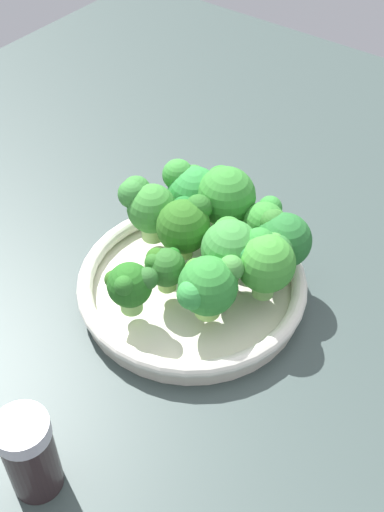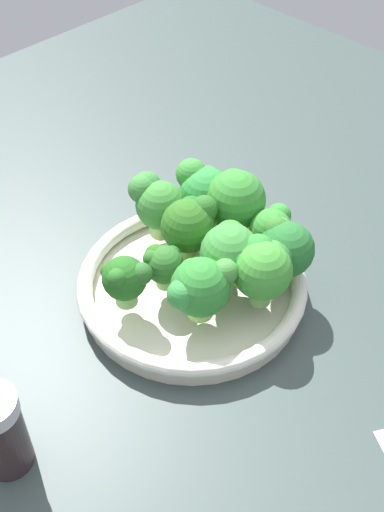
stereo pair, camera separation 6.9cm
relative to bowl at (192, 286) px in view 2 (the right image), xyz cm
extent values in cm
cube|color=#374542|center=(1.71, 3.42, -2.85)|extent=(130.00, 130.00, 2.50)
cylinder|color=silver|center=(0.00, 0.00, -0.89)|extent=(24.03, 24.03, 1.41)
torus|color=silver|center=(0.00, 0.00, 0.67)|extent=(25.03, 25.03, 1.72)
cylinder|color=#82B252|center=(-2.15, -2.78, 2.63)|extent=(2.05, 2.05, 2.19)
sphere|color=#2B671E|center=(-2.15, -2.78, 5.65)|extent=(5.90, 5.90, 5.90)
sphere|color=#1D6827|center=(-3.76, -3.91, 6.40)|extent=(2.89, 2.89, 2.89)
sphere|color=#286523|center=(-4.12, -2.24, 7.19)|extent=(2.97, 2.97, 2.97)
cylinder|color=#7BB65F|center=(-2.47, 7.45, 2.75)|extent=(2.32, 2.32, 2.43)
sphere|color=green|center=(-2.47, 7.45, 5.94)|extent=(6.05, 6.05, 6.05)
sphere|color=#2E8731|center=(-3.42, 5.94, 7.00)|extent=(3.47, 3.47, 3.47)
sphere|color=#418437|center=(-4.59, 7.03, 6.74)|extent=(2.45, 2.45, 2.45)
cylinder|color=#83BD61|center=(7.40, -2.18, 2.54)|extent=(2.34, 2.34, 2.01)
sphere|color=#23631D|center=(7.40, -2.18, 5.04)|extent=(4.61, 4.61, 4.61)
sphere|color=#286822|center=(8.62, -1.69, 6.29)|extent=(2.07, 2.07, 2.07)
sphere|color=#2C6229|center=(6.31, -0.82, 5.89)|extent=(2.33, 2.33, 2.33)
sphere|color=#2A5F1B|center=(7.99, -3.77, 5.34)|extent=(1.87, 1.87, 1.87)
cylinder|color=#88BE56|center=(-6.99, 6.87, 2.49)|extent=(2.44, 2.44, 1.91)
sphere|color=#256A2C|center=(-6.99, 6.87, 5.39)|extent=(5.96, 5.96, 5.96)
sphere|color=#316F22|center=(-8.44, 5.45, 5.73)|extent=(2.92, 2.92, 2.92)
sphere|color=#2C702E|center=(-4.53, 7.43, 6.20)|extent=(3.39, 3.39, 3.39)
sphere|color=#306E29|center=(-7.29, 5.19, 6.87)|extent=(2.73, 2.73, 2.73)
cylinder|color=#9ECE65|center=(2.88, -1.15, 2.34)|extent=(1.98, 1.98, 1.61)
sphere|color=#2D6728|center=(2.88, -1.15, 4.47)|extent=(4.09, 4.09, 4.09)
sphere|color=#1B631A|center=(1.63, -1.21, 5.22)|extent=(1.74, 1.74, 1.74)
sphere|color=#2B6724|center=(3.66, -2.09, 5.26)|extent=(2.02, 2.02, 2.02)
sphere|color=#2B631B|center=(3.01, -2.29, 5.18)|extent=(2.33, 2.33, 2.33)
cylinder|color=#8FC559|center=(-2.06, 3.09, 2.72)|extent=(2.12, 2.12, 2.37)
sphere|color=#3B8B3B|center=(-2.06, 3.09, 5.92)|extent=(6.20, 6.20, 6.20)
sphere|color=green|center=(-1.46, 5.30, 6.73)|extent=(2.52, 2.52, 2.52)
sphere|color=green|center=(-3.16, 4.69, 6.44)|extent=(2.85, 2.85, 2.85)
sphere|color=#388832|center=(-3.50, 2.11, 6.50)|extent=(3.35, 3.35, 3.35)
cylinder|color=#86D068|center=(-8.60, -1.74, 2.71)|extent=(2.43, 2.43, 2.36)
sphere|color=#348530|center=(-8.60, -1.74, 6.10)|extent=(6.78, 6.78, 6.78)
sphere|color=#398D2D|center=(-10.42, -2.34, 6.67)|extent=(3.03, 3.03, 3.03)
sphere|color=#2C8729|center=(-10.18, -3.51, 6.51)|extent=(3.50, 3.50, 3.50)
cylinder|color=#99D665|center=(3.17, 4.33, 2.51)|extent=(2.66, 2.66, 1.96)
sphere|color=#2E8431|center=(3.17, 4.33, 5.45)|extent=(6.01, 6.01, 6.01)
sphere|color=green|center=(5.36, 4.02, 5.93)|extent=(3.02, 3.02, 3.02)
sphere|color=#42952E|center=(2.38, 2.36, 5.75)|extent=(2.57, 2.57, 2.57)
sphere|color=#428B3A|center=(0.92, 5.48, 6.81)|extent=(2.65, 2.65, 2.65)
cylinder|color=#87C34C|center=(-7.83, -5.55, 2.36)|extent=(2.70, 2.70, 1.64)
sphere|color=#2E893A|center=(-7.83, -5.55, 5.20)|extent=(6.23, 6.23, 6.23)
sphere|color=#337E31|center=(-9.85, -7.11, 5.69)|extent=(2.69, 2.69, 2.69)
sphere|color=#388C35|center=(-7.75, -7.82, 6.86)|extent=(3.63, 3.63, 3.63)
sphere|color=#338229|center=(-8.52, -3.62, 5.73)|extent=(2.69, 2.69, 2.69)
cylinder|color=#9ED071|center=(-2.37, -7.33, 2.72)|extent=(2.67, 2.67, 2.36)
sphere|color=#3A8534|center=(-2.37, -7.33, 5.70)|extent=(5.55, 5.55, 5.55)
sphere|color=#398237|center=(-1.75, -9.49, 7.12)|extent=(3.27, 3.27, 3.27)
sphere|color=#388135|center=(-2.55, -9.62, 7.03)|extent=(3.32, 3.32, 3.32)
cylinder|color=#82BA5A|center=(-8.66, 3.20, 2.40)|extent=(2.44, 2.44, 1.73)
sphere|color=#358531|center=(-8.66, 3.20, 4.82)|extent=(4.76, 4.76, 4.76)
sphere|color=#3E8930|center=(-8.67, 4.62, 5.79)|extent=(2.56, 2.56, 2.56)
sphere|color=#328833|center=(-10.55, 2.92, 5.45)|extent=(2.75, 2.75, 2.75)
cylinder|color=#2F2224|center=(25.54, 2.43, 2.27)|extent=(4.37, 4.37, 7.73)
camera|label=1|loc=(39.29, 29.46, 52.70)|focal=46.15mm
camera|label=2|loc=(34.80, 34.65, 52.70)|focal=46.15mm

